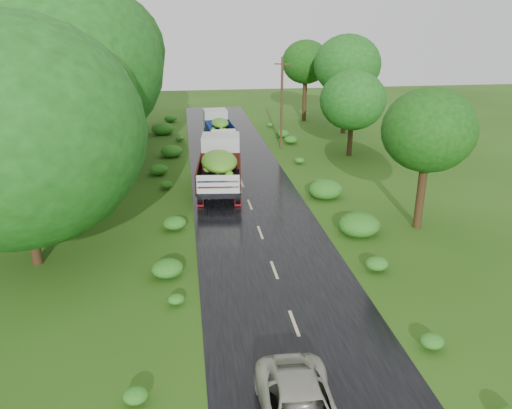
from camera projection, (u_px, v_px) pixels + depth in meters
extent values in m
plane|color=#244A10|center=(294.00, 324.00, 17.72)|extent=(120.00, 120.00, 0.00)
cube|color=black|center=(270.00, 260.00, 22.34)|extent=(6.50, 80.00, 0.02)
cube|color=#BFB78C|center=(325.00, 404.00, 14.01)|extent=(0.12, 1.60, 0.00)
cube|color=#BFB78C|center=(294.00, 323.00, 17.71)|extent=(0.12, 1.60, 0.00)
cube|color=#BFB78C|center=(274.00, 270.00, 21.41)|extent=(0.12, 1.60, 0.00)
cube|color=#BFB78C|center=(260.00, 232.00, 25.11)|extent=(0.12, 1.60, 0.00)
cube|color=#BFB78C|center=(250.00, 204.00, 28.81)|extent=(0.12, 1.60, 0.00)
cube|color=#BFB78C|center=(242.00, 183.00, 32.51)|extent=(0.12, 1.60, 0.00)
cube|color=#BFB78C|center=(235.00, 166.00, 36.21)|extent=(0.12, 1.60, 0.00)
cube|color=#BFB78C|center=(230.00, 152.00, 39.92)|extent=(0.12, 1.60, 0.00)
cube|color=#BFB78C|center=(226.00, 140.00, 43.62)|extent=(0.12, 1.60, 0.00)
cube|color=#BFB78C|center=(222.00, 131.00, 47.32)|extent=(0.12, 1.60, 0.00)
cube|color=#BFB78C|center=(219.00, 122.00, 51.02)|extent=(0.12, 1.60, 0.00)
cube|color=#BFB78C|center=(216.00, 115.00, 54.72)|extent=(0.12, 1.60, 0.00)
cube|color=black|center=(220.00, 180.00, 30.92)|extent=(2.55, 6.38, 0.31)
cylinder|color=black|center=(205.00, 172.00, 33.05)|extent=(0.42, 1.13, 1.10)
cylinder|color=black|center=(238.00, 171.00, 33.13)|extent=(0.42, 1.13, 1.10)
cylinder|color=black|center=(202.00, 190.00, 29.62)|extent=(0.42, 1.13, 1.10)
cylinder|color=black|center=(238.00, 189.00, 29.70)|extent=(0.42, 1.13, 1.10)
cylinder|color=black|center=(201.00, 196.00, 28.57)|extent=(0.42, 1.13, 1.10)
cylinder|color=black|center=(238.00, 196.00, 28.64)|extent=(0.42, 1.13, 1.10)
cube|color=maroon|center=(200.00, 202.00, 28.30)|extent=(0.38, 0.08, 0.50)
cube|color=maroon|center=(238.00, 202.00, 28.38)|extent=(0.38, 0.08, 0.50)
cube|color=silver|center=(221.00, 151.00, 32.81)|extent=(2.64, 2.34, 2.10)
cube|color=black|center=(220.00, 182.00, 29.75)|extent=(3.02, 4.98, 0.18)
cube|color=#440F0C|center=(199.00, 172.00, 29.49)|extent=(0.59, 4.73, 1.05)
cube|color=#440F0C|center=(240.00, 172.00, 29.58)|extent=(0.59, 4.73, 1.05)
cube|color=#440F0C|center=(221.00, 161.00, 31.71)|extent=(2.53, 0.35, 1.05)
cube|color=silver|center=(218.00, 184.00, 27.36)|extent=(2.53, 0.35, 1.05)
ellipsoid|color=#368317|center=(219.00, 161.00, 29.30)|extent=(2.54, 4.19, 1.10)
cube|color=black|center=(219.00, 135.00, 42.89)|extent=(1.90, 5.26, 0.26)
cylinder|color=black|center=(206.00, 133.00, 44.49)|extent=(0.31, 0.93, 0.92)
cylinder|color=black|center=(226.00, 132.00, 44.83)|extent=(0.31, 0.93, 0.92)
cylinder|color=black|center=(210.00, 140.00, 41.70)|extent=(0.31, 0.93, 0.92)
cylinder|color=black|center=(231.00, 139.00, 42.04)|extent=(0.31, 0.93, 0.92)
cylinder|color=black|center=(211.00, 143.00, 40.84)|extent=(0.31, 0.93, 0.92)
cylinder|color=black|center=(233.00, 142.00, 41.18)|extent=(0.31, 0.93, 0.92)
cube|color=maroon|center=(212.00, 146.00, 40.62)|extent=(0.31, 0.06, 0.41)
cube|color=maroon|center=(234.00, 145.00, 40.96)|extent=(0.31, 0.06, 0.41)
cube|color=silver|center=(215.00, 119.00, 44.43)|extent=(2.13, 1.87, 1.74)
cube|color=black|center=(220.00, 135.00, 41.94)|extent=(2.35, 4.07, 0.15)
cube|color=navy|center=(208.00, 130.00, 41.56)|extent=(0.32, 3.95, 0.87)
cube|color=navy|center=(232.00, 129.00, 41.95)|extent=(0.32, 3.95, 0.87)
cube|color=navy|center=(217.00, 125.00, 43.53)|extent=(2.11, 0.20, 0.87)
cube|color=silver|center=(223.00, 135.00, 39.99)|extent=(2.11, 0.20, 0.87)
ellipsoid|color=#368317|center=(220.00, 123.00, 41.56)|extent=(1.98, 3.42, 0.92)
cylinder|color=#382616|center=(282.00, 104.00, 39.82)|extent=(0.26, 0.26, 7.26)
cube|color=#382616|center=(282.00, 64.00, 38.73)|extent=(1.22, 0.53, 0.09)
cylinder|color=black|center=(26.00, 192.00, 20.84)|extent=(0.44, 0.44, 6.69)
ellipsoid|color=#0D460E|center=(15.00, 132.00, 19.94)|extent=(4.57, 4.57, 4.11)
cylinder|color=black|center=(75.00, 148.00, 26.21)|extent=(0.46, 0.46, 7.44)
ellipsoid|color=#0D460E|center=(67.00, 94.00, 25.21)|extent=(3.60, 3.60, 3.24)
cylinder|color=black|center=(92.00, 138.00, 29.39)|extent=(0.45, 0.45, 7.03)
ellipsoid|color=#0D460E|center=(87.00, 92.00, 28.44)|extent=(3.39, 3.39, 3.05)
cylinder|color=black|center=(66.00, 112.00, 33.92)|extent=(0.48, 0.48, 8.21)
ellipsoid|color=#0D460E|center=(60.00, 65.00, 32.82)|extent=(5.21, 5.21, 4.69)
cylinder|color=black|center=(103.00, 103.00, 38.43)|extent=(0.47, 0.47, 7.82)
ellipsoid|color=#0D460E|center=(99.00, 63.00, 37.38)|extent=(3.78, 3.78, 3.40)
cylinder|color=black|center=(101.00, 88.00, 44.01)|extent=(0.48, 0.48, 8.43)
ellipsoid|color=#0D460E|center=(97.00, 51.00, 42.87)|extent=(4.81, 4.81, 4.33)
cylinder|color=black|center=(118.00, 87.00, 48.23)|extent=(0.46, 0.46, 7.52)
ellipsoid|color=#0D460E|center=(115.00, 56.00, 47.21)|extent=(3.55, 3.55, 3.20)
cylinder|color=black|center=(423.00, 174.00, 24.76)|extent=(0.42, 0.42, 5.78)
ellipsoid|color=#184E13|center=(429.00, 130.00, 23.98)|extent=(3.01, 3.01, 2.71)
cylinder|color=black|center=(351.00, 125.00, 38.17)|extent=(0.40, 0.40, 4.86)
ellipsoid|color=#184E13|center=(353.00, 100.00, 37.51)|extent=(3.16, 3.16, 2.84)
cylinder|color=black|center=(345.00, 95.00, 45.24)|extent=(0.45, 0.45, 6.97)
ellipsoid|color=#184E13|center=(347.00, 65.00, 44.29)|extent=(3.44, 3.44, 3.10)
cylinder|color=black|center=(305.00, 88.00, 50.64)|extent=(0.44, 0.44, 6.72)
ellipsoid|color=#184E13|center=(306.00, 62.00, 49.73)|extent=(3.09, 3.09, 2.78)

